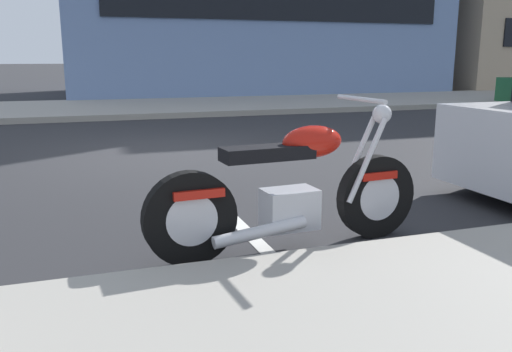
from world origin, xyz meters
The scene contains 4 objects.
ground_plane centered at (0.00, 0.00, 0.00)m, with size 260.00×260.00×0.00m, color #28282B.
sidewalk_far_curb centered at (12.00, 7.21, 0.07)m, with size 120.00×5.00×0.14m, color gray.
parking_stall_stripe centered at (0.00, -4.11, 0.00)m, with size 0.12×2.20×0.01m, color silver.
parked_motorcycle centered at (0.20, -4.43, 0.44)m, with size 2.21×0.62×1.13m.
Camera 1 is at (-1.30, -8.00, 1.42)m, focal length 37.55 mm.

